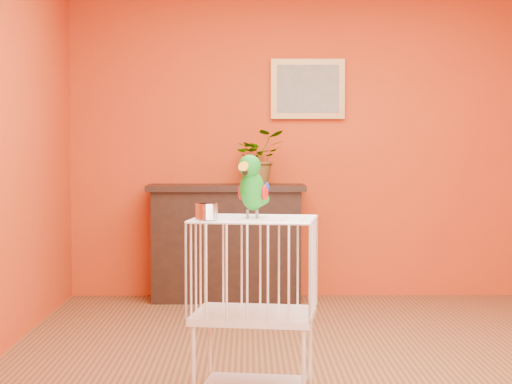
{
  "coord_description": "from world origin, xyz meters",
  "views": [
    {
      "loc": [
        -0.5,
        -4.97,
        1.26
      ],
      "look_at": [
        -0.46,
        -0.74,
        1.04
      ],
      "focal_mm": 60.0,
      "sensor_mm": 36.0,
      "label": 1
    }
  ],
  "objects": [
    {
      "name": "ground",
      "position": [
        0.0,
        0.0,
        0.0
      ],
      "size": [
        4.5,
        4.5,
        0.0
      ],
      "primitive_type": "plane",
      "color": "brown",
      "rests_on": "ground"
    },
    {
      "name": "room_shell",
      "position": [
        0.0,
        0.0,
        1.58
      ],
      "size": [
        4.5,
        4.5,
        4.5
      ],
      "color": "#C93F12",
      "rests_on": "ground"
    },
    {
      "name": "console_cabinet",
      "position": [
        -0.68,
        2.02,
        0.48
      ],
      "size": [
        1.29,
        0.46,
        0.96
      ],
      "color": "black",
      "rests_on": "ground"
    },
    {
      "name": "potted_plant",
      "position": [
        -0.42,
        2.04,
        1.13
      ],
      "size": [
        0.52,
        0.55,
        0.35
      ],
      "primitive_type": "imported",
      "rotation": [
        0.0,
        0.0,
        0.32
      ],
      "color": "#26722D",
      "rests_on": "console_cabinet"
    },
    {
      "name": "framed_picture",
      "position": [
        0.0,
        2.22,
        1.75
      ],
      "size": [
        0.62,
        0.04,
        0.5
      ],
      "color": "#B07F3F",
      "rests_on": "room_shell"
    },
    {
      "name": "birdcage",
      "position": [
        -0.47,
        -0.77,
        0.47
      ],
      "size": [
        0.65,
        0.54,
        0.91
      ],
      "rotation": [
        0.0,
        0.0,
        -0.15
      ],
      "color": "white",
      "rests_on": "ground"
    },
    {
      "name": "feed_cup",
      "position": [
        -0.7,
        -0.9,
        0.95
      ],
      "size": [
        0.11,
        0.11,
        0.08
      ],
      "primitive_type": "cylinder",
      "color": "silver",
      "rests_on": "birdcage"
    },
    {
      "name": "parrot",
      "position": [
        -0.48,
        -0.77,
        1.07
      ],
      "size": [
        0.18,
        0.28,
        0.32
      ],
      "rotation": [
        0.0,
        0.0,
        -0.4
      ],
      "color": "#59544C",
      "rests_on": "birdcage"
    }
  ]
}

